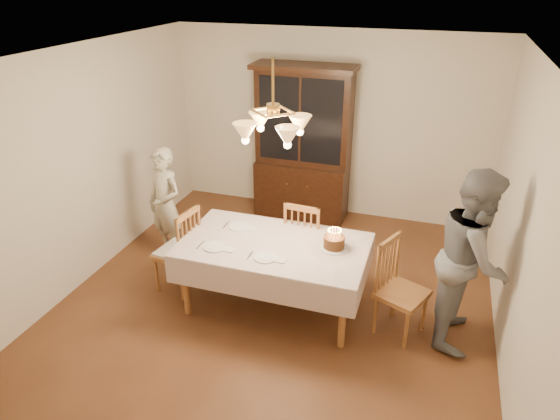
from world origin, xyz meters
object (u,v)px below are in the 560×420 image
(china_hutch, at_px, (303,146))
(birthday_cake, at_px, (334,243))
(chair_far_side, at_px, (306,243))
(dining_table, at_px, (274,250))
(elderly_woman, at_px, (166,205))

(china_hutch, distance_m, birthday_cake, 2.35)
(china_hutch, distance_m, chair_far_side, 1.79)
(dining_table, relative_size, chair_far_side, 1.90)
(china_hutch, height_order, birthday_cake, china_hutch)
(china_hutch, distance_m, elderly_woman, 2.12)
(birthday_cake, bearing_deg, chair_far_side, 128.71)
(chair_far_side, xyz_separation_m, elderly_woman, (-1.75, -0.07, 0.27))
(dining_table, distance_m, elderly_woman, 1.68)
(dining_table, xyz_separation_m, elderly_woman, (-1.58, 0.57, 0.03))
(elderly_woman, bearing_deg, chair_far_side, 22.15)
(elderly_woman, relative_size, birthday_cake, 4.73)
(china_hutch, height_order, elderly_woman, china_hutch)
(chair_far_side, relative_size, elderly_woman, 0.71)
(dining_table, height_order, china_hutch, china_hutch)
(dining_table, bearing_deg, chair_far_side, 74.98)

